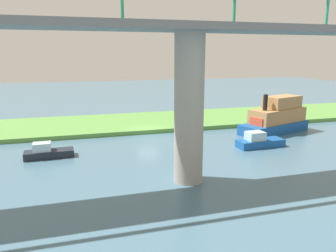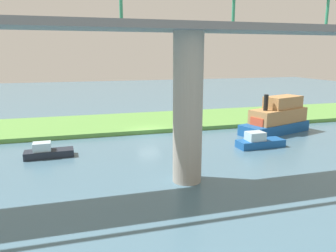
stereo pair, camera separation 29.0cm
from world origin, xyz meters
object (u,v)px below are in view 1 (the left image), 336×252
(mooring_post, at_px, (198,122))
(skiff_small, at_px, (276,118))
(riverboat_paddlewheel, at_px, (47,152))
(pontoon_yellow, at_px, (259,141))
(bridge_pylon, at_px, (189,110))
(person_on_bank, at_px, (181,117))

(mooring_post, height_order, skiff_small, skiff_small)
(mooring_post, xyz_separation_m, riverboat_paddlewheel, (17.33, 6.58, -0.46))
(mooring_post, distance_m, pontoon_yellow, 9.49)
(pontoon_yellow, bearing_deg, mooring_post, -70.16)
(bridge_pylon, relative_size, mooring_post, 11.43)
(bridge_pylon, distance_m, pontoon_yellow, 12.94)
(bridge_pylon, bearing_deg, mooring_post, -113.85)
(person_on_bank, xyz_separation_m, pontoon_yellow, (-4.52, 11.71, -0.62))
(person_on_bank, height_order, riverboat_paddlewheel, person_on_bank)
(skiff_small, distance_m, riverboat_paddlewheel, 26.19)
(person_on_bank, xyz_separation_m, mooring_post, (-1.30, 2.79, -0.23))
(person_on_bank, xyz_separation_m, skiff_small, (-9.97, 6.56, 0.56))
(mooring_post, xyz_separation_m, skiff_small, (-8.67, 3.76, 0.79))
(riverboat_paddlewheel, bearing_deg, skiff_small, -173.82)
(person_on_bank, height_order, mooring_post, person_on_bank)
(bridge_pylon, height_order, riverboat_paddlewheel, bridge_pylon)
(person_on_bank, relative_size, riverboat_paddlewheel, 0.32)
(bridge_pylon, distance_m, skiff_small, 19.78)
(skiff_small, xyz_separation_m, pontoon_yellow, (5.46, 5.16, -1.18))
(bridge_pylon, distance_m, mooring_post, 17.49)
(person_on_bank, relative_size, mooring_post, 1.46)
(bridge_pylon, xyz_separation_m, person_on_bank, (-5.54, -18.26, -4.22))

